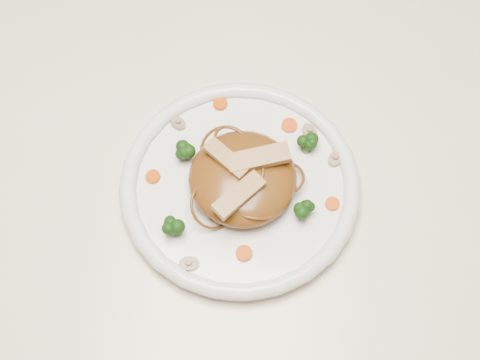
# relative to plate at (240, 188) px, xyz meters

# --- Properties ---
(ground) EXTENTS (4.00, 4.00, 0.00)m
(ground) POSITION_rel_plate_xyz_m (-0.04, -0.02, -0.76)
(ground) COLOR brown
(ground) RESTS_ON ground
(table) EXTENTS (1.20, 0.80, 0.75)m
(table) POSITION_rel_plate_xyz_m (-0.04, -0.02, -0.11)
(table) COLOR white
(table) RESTS_ON ground
(plate) EXTENTS (0.35, 0.35, 0.02)m
(plate) POSITION_rel_plate_xyz_m (0.00, 0.00, 0.00)
(plate) COLOR white
(plate) RESTS_ON table
(noodle_mound) EXTENTS (0.15, 0.15, 0.04)m
(noodle_mound) POSITION_rel_plate_xyz_m (0.00, -0.00, 0.03)
(noodle_mound) COLOR brown
(noodle_mound) RESTS_ON plate
(chicken_a) EXTENTS (0.08, 0.05, 0.01)m
(chicken_a) POSITION_rel_plate_xyz_m (0.02, 0.02, 0.06)
(chicken_a) COLOR tan
(chicken_a) RESTS_ON noodle_mound
(chicken_b) EXTENTS (0.06, 0.05, 0.01)m
(chicken_b) POSITION_rel_plate_xyz_m (-0.02, 0.01, 0.05)
(chicken_b) COLOR tan
(chicken_b) RESTS_ON noodle_mound
(chicken_c) EXTENTS (0.06, 0.07, 0.01)m
(chicken_c) POSITION_rel_plate_xyz_m (0.01, -0.04, 0.05)
(chicken_c) COLOR tan
(chicken_c) RESTS_ON noodle_mound
(broccoli_0) EXTENTS (0.04, 0.04, 0.03)m
(broccoli_0) POSITION_rel_plate_xyz_m (0.07, 0.07, 0.02)
(broccoli_0) COLOR #123E0D
(broccoli_0) RESTS_ON plate
(broccoli_1) EXTENTS (0.03, 0.03, 0.03)m
(broccoli_1) POSITION_rel_plate_xyz_m (-0.07, 0.02, 0.02)
(broccoli_1) COLOR #123E0D
(broccoli_1) RESTS_ON plate
(broccoli_2) EXTENTS (0.03, 0.03, 0.03)m
(broccoli_2) POSITION_rel_plate_xyz_m (-0.06, -0.08, 0.02)
(broccoli_2) COLOR #123E0D
(broccoli_2) RESTS_ON plate
(broccoli_3) EXTENTS (0.03, 0.03, 0.03)m
(broccoli_3) POSITION_rel_plate_xyz_m (0.08, -0.02, 0.02)
(broccoli_3) COLOR #123E0D
(broccoli_3) RESTS_ON plate
(carrot_0) EXTENTS (0.02, 0.02, 0.00)m
(carrot_0) POSITION_rel_plate_xyz_m (0.04, 0.09, 0.01)
(carrot_0) COLOR #E75708
(carrot_0) RESTS_ON plate
(carrot_1) EXTENTS (0.02, 0.02, 0.00)m
(carrot_1) POSITION_rel_plate_xyz_m (-0.11, -0.01, 0.01)
(carrot_1) COLOR #E75708
(carrot_1) RESTS_ON plate
(carrot_2) EXTENTS (0.02, 0.02, 0.00)m
(carrot_2) POSITION_rel_plate_xyz_m (0.11, -0.00, 0.01)
(carrot_2) COLOR #E75708
(carrot_2) RESTS_ON plate
(carrot_3) EXTENTS (0.02, 0.02, 0.00)m
(carrot_3) POSITION_rel_plate_xyz_m (-0.05, 0.11, 0.01)
(carrot_3) COLOR #E75708
(carrot_3) RESTS_ON plate
(carrot_4) EXTENTS (0.02, 0.02, 0.00)m
(carrot_4) POSITION_rel_plate_xyz_m (0.02, -0.09, 0.01)
(carrot_4) COLOR #E75708
(carrot_4) RESTS_ON plate
(mushroom_0) EXTENTS (0.03, 0.03, 0.01)m
(mushroom_0) POSITION_rel_plate_xyz_m (-0.04, -0.11, 0.01)
(mushroom_0) COLOR tan
(mushroom_0) RESTS_ON plate
(mushroom_1) EXTENTS (0.03, 0.03, 0.01)m
(mushroom_1) POSITION_rel_plate_xyz_m (0.11, 0.06, 0.01)
(mushroom_1) COLOR tan
(mushroom_1) RESTS_ON plate
(mushroom_2) EXTENTS (0.03, 0.03, 0.01)m
(mushroom_2) POSITION_rel_plate_xyz_m (-0.10, 0.07, 0.01)
(mushroom_2) COLOR tan
(mushroom_2) RESTS_ON plate
(mushroom_3) EXTENTS (0.03, 0.03, 0.01)m
(mushroom_3) POSITION_rel_plate_xyz_m (0.07, 0.09, 0.01)
(mushroom_3) COLOR tan
(mushroom_3) RESTS_ON plate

